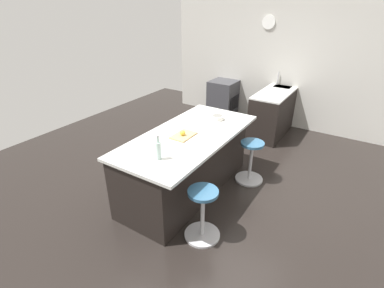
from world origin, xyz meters
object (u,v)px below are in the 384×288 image
(cutting_board, at_px, (183,136))
(apple_yellow, at_px, (183,133))
(fruit_bowl, at_px, (217,117))
(stool_middle, at_px, (203,215))
(stool_by_window, at_px, (251,163))
(oven_range, at_px, (223,99))
(water_bottle, at_px, (158,150))
(kitchen_island, at_px, (186,162))

(cutting_board, bearing_deg, apple_yellow, 1.74)
(cutting_board, relative_size, fruit_bowl, 1.84)
(fruit_bowl, bearing_deg, stool_middle, 22.77)
(stool_by_window, bearing_deg, oven_range, -143.85)
(cutting_board, xyz_separation_m, water_bottle, (0.68, 0.12, 0.11))
(cutting_board, bearing_deg, stool_by_window, 139.74)
(kitchen_island, xyz_separation_m, apple_yellow, (0.11, 0.02, 0.52))
(oven_range, xyz_separation_m, cutting_board, (3.12, 0.97, 0.49))
(stool_by_window, bearing_deg, kitchen_island, -44.39)
(oven_range, relative_size, apple_yellow, 12.06)
(apple_yellow, bearing_deg, water_bottle, 9.87)
(apple_yellow, xyz_separation_m, fruit_bowl, (-0.81, 0.10, -0.02))
(water_bottle, relative_size, fruit_bowl, 1.60)
(stool_by_window, xyz_separation_m, stool_middle, (1.47, 0.00, 0.00))
(kitchen_island, height_order, cutting_board, cutting_board)
(oven_range, bearing_deg, cutting_board, 17.27)
(oven_range, height_order, cutting_board, cutting_board)
(stool_by_window, height_order, stool_middle, same)
(kitchen_island, height_order, stool_by_window, kitchen_island)
(apple_yellow, distance_m, fruit_bowl, 0.81)
(kitchen_island, xyz_separation_m, cutting_board, (0.09, 0.02, 0.47))
(stool_middle, relative_size, apple_yellow, 9.15)
(water_bottle, bearing_deg, kitchen_island, -170.31)
(cutting_board, bearing_deg, fruit_bowl, 172.42)
(water_bottle, bearing_deg, cutting_board, -170.36)
(oven_range, height_order, water_bottle, water_bottle)
(oven_range, bearing_deg, kitchen_island, 17.49)
(kitchen_island, xyz_separation_m, stool_by_window, (-0.74, 0.72, -0.15))
(stool_middle, relative_size, water_bottle, 2.16)
(oven_range, xyz_separation_m, stool_by_window, (2.29, 1.68, -0.13))
(stool_middle, distance_m, apple_yellow, 1.15)
(kitchen_island, xyz_separation_m, fruit_bowl, (-0.69, 0.12, 0.50))
(cutting_board, bearing_deg, kitchen_island, -169.99)
(stool_by_window, xyz_separation_m, fruit_bowl, (0.04, -0.60, 0.65))
(kitchen_island, bearing_deg, oven_range, -162.51)
(stool_by_window, distance_m, water_bottle, 1.78)
(kitchen_island, distance_m, water_bottle, 0.98)
(fruit_bowl, bearing_deg, kitchen_island, -9.96)
(stool_middle, bearing_deg, kitchen_island, -135.61)
(kitchen_island, distance_m, stool_middle, 1.04)
(oven_range, height_order, fruit_bowl, fruit_bowl)
(fruit_bowl, bearing_deg, oven_range, -155.28)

